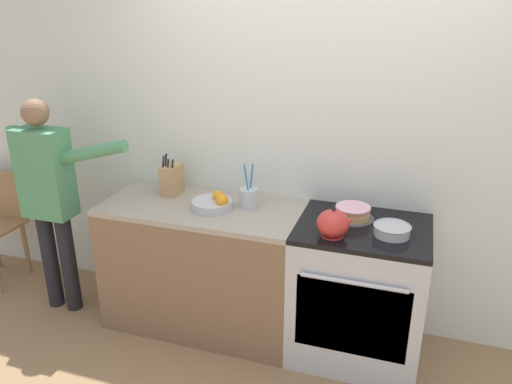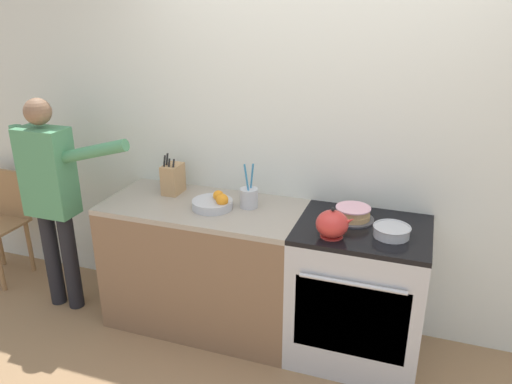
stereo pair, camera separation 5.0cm
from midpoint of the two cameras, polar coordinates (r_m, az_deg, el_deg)
name	(u,v)px [view 1 (the left image)]	position (r m, az deg, el deg)	size (l,w,h in m)	color
ground_plane	(293,371)	(3.28, 3.77, -19.71)	(16.00, 16.00, 0.00)	#93704C
wall_back	(324,140)	(3.24, 7.30, 5.88)	(8.00, 0.04, 2.60)	silver
counter_cabinet	(205,265)	(3.47, -6.32, -8.28)	(1.30, 0.64, 0.89)	brown
stove_range	(358,291)	(3.23, 11.14, -11.07)	(0.78, 0.67, 0.89)	#B7BABF
layer_cake	(353,213)	(3.09, 10.54, -2.39)	(0.26, 0.26, 0.08)	#4C4C51
tea_kettle	(333,224)	(2.84, 8.32, -3.59)	(0.23, 0.18, 0.18)	red
mixing_bowl	(392,230)	(2.93, 14.80, -4.24)	(0.21, 0.21, 0.06)	#B7BABF
knife_block	(172,179)	(3.46, -10.01, 1.45)	(0.11, 0.17, 0.28)	tan
utensil_crock	(249,197)	(3.20, -1.30, -0.62)	(0.12, 0.12, 0.29)	#B7BABF
fruit_bowl	(214,203)	(3.20, -5.32, -1.31)	(0.26, 0.26, 0.12)	#B7BABF
person_baker	(49,191)	(3.70, -22.95, 0.12)	(0.90, 0.20, 1.55)	black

